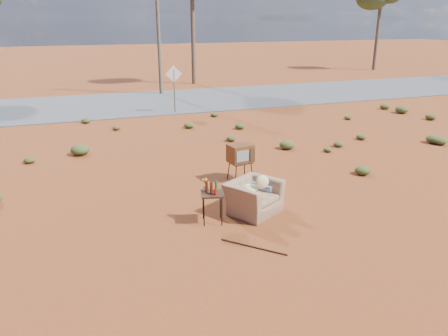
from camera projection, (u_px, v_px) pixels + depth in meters
name	position (u px, v px, depth m)	size (l,w,h in m)	color
ground	(239.00, 225.00, 9.42)	(140.00, 140.00, 0.00)	maroon
highway	(134.00, 103.00, 22.77)	(140.00, 7.00, 0.04)	#565659
armchair	(255.00, 192.00, 9.96)	(1.47, 1.41, 0.99)	#8D694D
tv_unit	(241.00, 154.00, 11.78)	(0.70, 0.60, 1.01)	black
side_table	(211.00, 192.00, 9.34)	(0.58, 0.58, 0.97)	#341E12
rusty_bar	(253.00, 247.00, 8.47)	(0.04, 0.04, 1.38)	#452112
road_sign	(174.00, 81.00, 20.09)	(0.78, 0.06, 2.19)	brown
utility_pole_center	(158.00, 20.00, 24.29)	(1.40, 0.20, 8.00)	brown
scrub_patch	(159.00, 162.00, 13.03)	(17.49, 8.07, 0.33)	#465123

